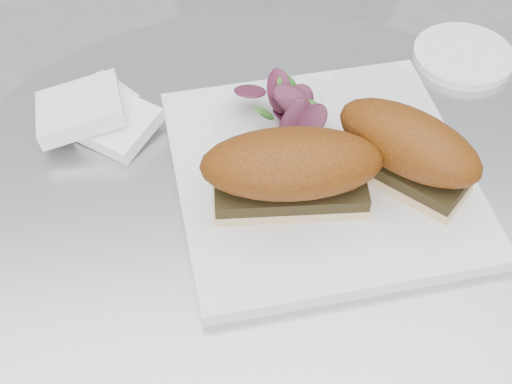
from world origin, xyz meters
TOP-DOWN VIEW (x-y plane):
  - table at (0.00, 0.00)m, footprint 0.70×0.70m
  - plate at (0.06, 0.05)m, footprint 0.32×0.32m
  - sandwich_left at (0.02, 0.01)m, footprint 0.17×0.08m
  - sandwich_right at (0.14, 0.03)m, footprint 0.15×0.15m
  - salad at (0.03, 0.13)m, footprint 0.10×0.10m
  - napkin at (-0.17, 0.15)m, footprint 0.14×0.14m
  - saucer at (0.26, 0.22)m, footprint 0.12×0.12m

SIDE VIEW (x-z plane):
  - table at x=0.00m, z-range 0.12..0.85m
  - saucer at x=0.26m, z-range 0.73..0.74m
  - plate at x=0.06m, z-range 0.73..0.75m
  - napkin at x=-0.17m, z-range 0.73..0.75m
  - salad at x=0.03m, z-range 0.75..0.80m
  - sandwich_left at x=0.02m, z-range 0.75..0.83m
  - sandwich_right at x=0.14m, z-range 0.75..0.83m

